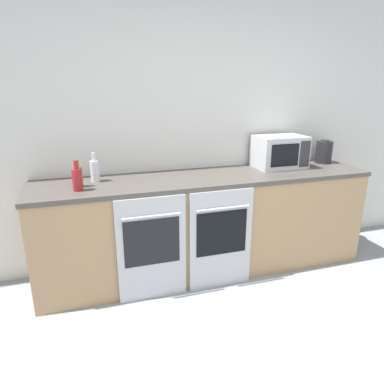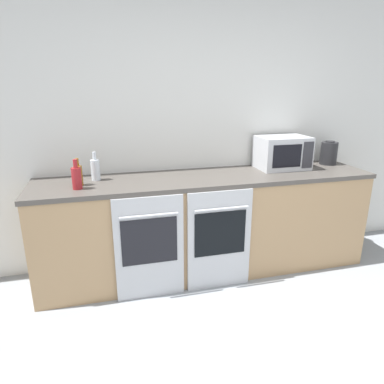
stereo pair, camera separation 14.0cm
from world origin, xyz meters
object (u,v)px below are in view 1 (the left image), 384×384
object	(u,v)px
bottle_red	(77,179)
bottle_amber	(78,176)
kettle	(324,152)
oven_left	(152,249)
microwave	(279,152)
bottle_clear	(95,170)
oven_right	(221,239)

from	to	relation	value
bottle_red	bottle_amber	distance (m)	0.11
bottle_red	kettle	xyz separation A→B (m)	(2.48, 0.27, 0.02)
oven_left	kettle	bearing A→B (deg)	14.13
oven_left	microwave	size ratio (longest dim) A/B	1.85
microwave	bottle_clear	size ratio (longest dim) A/B	1.96
bottle_amber	bottle_red	bearing A→B (deg)	-93.64
oven_right	bottle_amber	size ratio (longest dim) A/B	3.96
oven_left	kettle	world-z (taller)	kettle
microwave	bottle_clear	xyz separation A→B (m)	(-1.77, 0.00, -0.06)
oven_left	bottle_red	distance (m)	0.81
bottle_clear	bottle_red	world-z (taller)	bottle_clear
bottle_red	oven_left	bearing A→B (deg)	-22.41
microwave	bottle_clear	world-z (taller)	microwave
bottle_red	kettle	distance (m)	2.49
oven_right	bottle_red	distance (m)	1.28
oven_right	bottle_clear	world-z (taller)	bottle_clear
microwave	bottle_red	bearing A→B (deg)	-173.10
microwave	kettle	bearing A→B (deg)	4.30
oven_left	oven_right	world-z (taller)	same
bottle_clear	microwave	bearing A→B (deg)	-0.12
bottle_red	kettle	world-z (taller)	kettle
microwave	bottle_red	xyz separation A→B (m)	(-1.92, -0.23, -0.06)
oven_left	microwave	xyz separation A→B (m)	(1.39, 0.45, 0.64)
bottle_clear	bottle_amber	size ratio (longest dim) A/B	1.09
microwave	bottle_amber	distance (m)	1.92
oven_left	bottle_amber	xyz separation A→B (m)	(-0.52, 0.32, 0.57)
bottle_red	kettle	bearing A→B (deg)	6.32
bottle_amber	kettle	xyz separation A→B (m)	(2.47, 0.17, 0.03)
oven_left	bottle_amber	size ratio (longest dim) A/B	3.96
oven_left	bottle_red	bearing A→B (deg)	157.59
microwave	bottle_amber	bearing A→B (deg)	-176.22
oven_left	microwave	distance (m)	1.59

